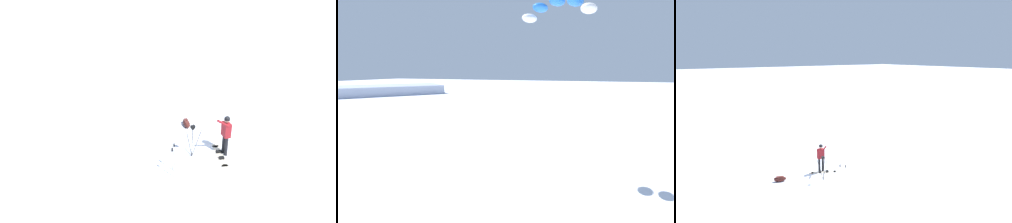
# 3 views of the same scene
# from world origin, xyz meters

# --- Properties ---
(traction_kite) EXTENTS (4.15, 2.26, 1.05)m
(traction_kite) POSITION_xyz_m (2.55, 9.84, 9.83)
(traction_kite) COLOR white
(distant_ridge) EXTENTS (34.96, 37.38, 2.49)m
(distant_ridge) POSITION_xyz_m (-52.01, 43.76, 1.25)
(distant_ridge) COLOR #A2ADC5
(distant_ridge) RESTS_ON ground_plane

